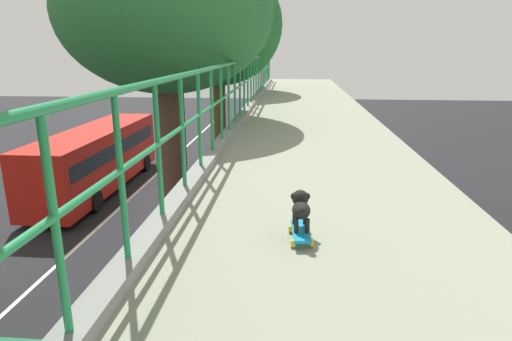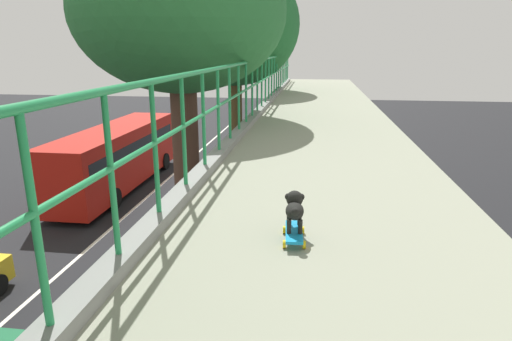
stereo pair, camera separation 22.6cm
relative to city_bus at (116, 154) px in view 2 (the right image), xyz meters
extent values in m
cube|color=gray|center=(10.07, -17.61, 3.44)|extent=(3.05, 39.77, 0.46)
cube|color=black|center=(10.07, -16.81, 3.67)|extent=(2.99, 0.06, 0.00)
cube|color=gray|center=(8.59, -17.61, 3.73)|extent=(0.20, 37.78, 0.11)
cylinder|color=#228F4F|center=(8.59, -17.61, 4.92)|extent=(0.06, 37.78, 0.06)
cylinder|color=#228F4F|center=(8.59, -17.61, 4.41)|extent=(0.04, 37.78, 0.04)
cylinder|color=#228F4F|center=(8.59, -18.44, 4.35)|extent=(0.04, 0.04, 1.14)
cylinder|color=#228F4F|center=(8.59, -17.61, 4.35)|extent=(0.04, 0.04, 1.14)
cylinder|color=#228F4F|center=(8.59, -16.78, 4.35)|extent=(0.04, 0.04, 1.14)
cylinder|color=#228F4F|center=(8.59, -15.95, 4.35)|extent=(0.04, 0.04, 1.14)
cylinder|color=#228F4F|center=(8.59, -15.12, 4.35)|extent=(0.04, 0.04, 1.14)
cylinder|color=#228F4F|center=(8.59, -14.30, 4.35)|extent=(0.04, 0.04, 1.14)
cylinder|color=#228F4F|center=(8.59, -13.47, 4.35)|extent=(0.04, 0.04, 1.14)
cylinder|color=#228F4F|center=(8.59, -12.64, 4.35)|extent=(0.04, 0.04, 1.14)
cylinder|color=#228F4F|center=(8.59, -11.81, 4.35)|extent=(0.04, 0.04, 1.14)
cylinder|color=#228F4F|center=(8.59, -10.98, 4.35)|extent=(0.04, 0.04, 1.14)
cylinder|color=#228F4F|center=(8.59, -10.15, 4.35)|extent=(0.04, 0.04, 1.14)
cylinder|color=#228F4F|center=(8.59, -9.32, 4.35)|extent=(0.04, 0.04, 1.14)
cylinder|color=#228F4F|center=(8.59, -8.49, 4.35)|extent=(0.04, 0.04, 1.14)
cylinder|color=#228F4F|center=(8.59, -7.66, 4.35)|extent=(0.04, 0.04, 1.14)
cylinder|color=#228F4F|center=(8.59, -6.83, 4.35)|extent=(0.04, 0.04, 1.14)
cylinder|color=#228F4F|center=(8.59, -6.00, 4.35)|extent=(0.04, 0.04, 1.14)
cylinder|color=#228F4F|center=(8.59, -5.17, 4.35)|extent=(0.04, 0.04, 1.14)
cylinder|color=#228F4F|center=(8.59, -4.35, 4.35)|extent=(0.04, 0.04, 1.14)
cylinder|color=#228F4F|center=(8.59, -3.52, 4.35)|extent=(0.04, 0.04, 1.14)
cylinder|color=#228F4F|center=(8.59, -2.69, 4.35)|extent=(0.04, 0.04, 1.14)
cylinder|color=#228F4F|center=(8.59, -1.86, 4.35)|extent=(0.04, 0.04, 1.14)
cylinder|color=#228F4F|center=(8.59, -1.03, 4.35)|extent=(0.04, 0.04, 1.14)
cylinder|color=#228F4F|center=(8.59, -0.20, 4.35)|extent=(0.04, 0.04, 1.14)
cylinder|color=#228F4F|center=(8.59, 0.63, 4.35)|extent=(0.04, 0.04, 1.14)
cube|color=#B41910|center=(0.00, 0.00, -0.08)|extent=(2.43, 10.77, 2.84)
cube|color=black|center=(0.00, 0.00, 0.42)|extent=(2.45, 9.91, 0.70)
cylinder|color=black|center=(1.16, 3.77, -1.30)|extent=(0.28, 0.96, 0.96)
cylinder|color=black|center=(-1.16, 3.77, -1.30)|extent=(0.28, 0.96, 0.96)
cylinder|color=black|center=(1.16, -2.97, -1.30)|extent=(0.28, 0.96, 0.96)
cylinder|color=black|center=(-1.16, -2.97, -1.30)|extent=(0.28, 0.96, 0.96)
cylinder|color=brown|center=(7.05, -10.92, 1.45)|extent=(0.60, 0.60, 6.46)
ellipsoid|color=#307C3F|center=(7.05, -10.92, 5.92)|extent=(4.50, 4.50, 3.37)
cylinder|color=brown|center=(7.02, -4.34, 1.48)|extent=(0.45, 0.45, 6.52)
ellipsoid|color=#267037|center=(7.02, -4.34, 6.00)|extent=(4.58, 4.58, 4.27)
cube|color=#1593D2|center=(9.81, -17.00, 3.75)|extent=(0.17, 0.44, 0.02)
cylinder|color=yellow|center=(9.88, -16.85, 3.71)|extent=(0.03, 0.07, 0.06)
cylinder|color=yellow|center=(9.72, -16.86, 3.71)|extent=(0.03, 0.07, 0.06)
cylinder|color=yellow|center=(9.90, -17.13, 3.71)|extent=(0.03, 0.07, 0.06)
cylinder|color=yellow|center=(9.74, -17.14, 3.71)|extent=(0.03, 0.07, 0.06)
cylinder|color=black|center=(9.85, -16.87, 3.82)|extent=(0.04, 0.04, 0.12)
cylinder|color=black|center=(9.76, -16.87, 3.82)|extent=(0.04, 0.04, 0.12)
cylinder|color=black|center=(9.86, -17.05, 3.82)|extent=(0.04, 0.04, 0.12)
cylinder|color=black|center=(9.77, -17.05, 3.82)|extent=(0.04, 0.04, 0.12)
ellipsoid|color=black|center=(9.81, -16.96, 3.92)|extent=(0.17, 0.25, 0.13)
sphere|color=black|center=(9.80, -16.86, 3.99)|extent=(0.14, 0.14, 0.14)
ellipsoid|color=black|center=(9.80, -16.80, 3.98)|extent=(0.05, 0.07, 0.04)
sphere|color=black|center=(9.86, -16.85, 4.00)|extent=(0.06, 0.06, 0.06)
sphere|color=black|center=(9.75, -16.86, 4.00)|extent=(0.06, 0.06, 0.06)
sphere|color=black|center=(9.82, -17.09, 3.96)|extent=(0.07, 0.07, 0.07)
camera|label=1|loc=(9.72, -20.29, 5.19)|focal=30.40mm
camera|label=2|loc=(9.94, -20.26, 5.19)|focal=30.40mm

